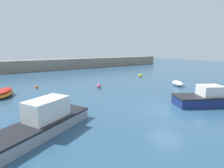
% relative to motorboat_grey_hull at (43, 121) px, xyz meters
% --- Properties ---
extents(ground_plane, '(120.00, 120.00, 0.20)m').
position_rel_motorboat_grey_hull_xyz_m(ground_plane, '(9.04, -1.68, -0.78)').
color(ground_plane, '#2D5170').
extents(harbor_breakwater, '(62.70, 3.71, 2.40)m').
position_rel_motorboat_grey_hull_xyz_m(harbor_breakwater, '(9.04, 31.36, 0.52)').
color(harbor_breakwater, gray).
rests_on(harbor_breakwater, ground_plane).
extents(motorboat_grey_hull, '(6.63, 4.87, 1.95)m').
position_rel_motorboat_grey_hull_xyz_m(motorboat_grey_hull, '(0.00, 0.00, 0.00)').
color(motorboat_grey_hull, gray).
rests_on(motorboat_grey_hull, ground_plane).
extents(rowboat_with_red_cover, '(2.31, 3.56, 0.76)m').
position_rel_motorboat_grey_hull_xyz_m(rowboat_with_red_cover, '(-1.57, 10.45, -0.30)').
color(rowboat_with_red_cover, orange).
rests_on(rowboat_with_red_cover, ground_plane).
extents(fishing_dinghy_green, '(2.02, 2.59, 0.65)m').
position_rel_motorboat_grey_hull_xyz_m(fishing_dinghy_green, '(17.94, 3.89, -0.36)').
color(fishing_dinghy_green, white).
rests_on(fishing_dinghy_green, ground_plane).
extents(motorboat_with_cabin, '(5.62, 4.35, 1.76)m').
position_rel_motorboat_grey_hull_xyz_m(motorboat_with_cabin, '(12.98, -2.60, -0.05)').
color(motorboat_with_cabin, navy).
rests_on(motorboat_with_cabin, ground_plane).
extents(mooring_buoy_yellow, '(0.55, 0.55, 0.55)m').
position_rel_motorboat_grey_hull_xyz_m(mooring_buoy_yellow, '(18.87, 12.13, -0.41)').
color(mooring_buoy_yellow, yellow).
rests_on(mooring_buoy_yellow, ground_plane).
extents(mooring_buoy_pink, '(0.55, 0.55, 0.55)m').
position_rel_motorboat_grey_hull_xyz_m(mooring_buoy_pink, '(8.51, 8.51, -0.41)').
color(mooring_buoy_pink, '#EA668C').
rests_on(mooring_buoy_pink, ground_plane).
extents(mooring_buoy_orange, '(0.36, 0.36, 0.36)m').
position_rel_motorboat_grey_hull_xyz_m(mooring_buoy_orange, '(1.93, 12.55, -0.50)').
color(mooring_buoy_orange, orange).
rests_on(mooring_buoy_orange, ground_plane).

